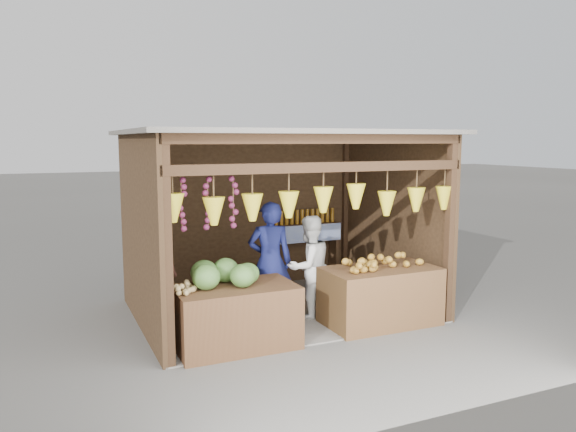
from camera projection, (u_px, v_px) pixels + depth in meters
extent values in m
plane|color=#514F49|center=(279.00, 310.00, 8.37)|extent=(80.00, 80.00, 0.00)
cube|color=slate|center=(279.00, 310.00, 8.37)|extent=(4.00, 3.00, 0.02)
cube|color=black|center=(244.00, 213.00, 9.56)|extent=(4.00, 0.06, 2.60)
cube|color=black|center=(139.00, 234.00, 7.39)|extent=(0.06, 3.00, 2.60)
cube|color=black|center=(393.00, 217.00, 9.00)|extent=(0.06, 3.00, 2.60)
cube|color=#605B54|center=(278.00, 133.00, 8.02)|extent=(4.30, 3.30, 0.06)
cube|color=black|center=(167.00, 253.00, 6.11)|extent=(0.11, 0.11, 2.60)
cube|color=black|center=(450.00, 230.00, 7.68)|extent=(0.11, 0.11, 2.60)
cube|color=black|center=(128.00, 219.00, 8.72)|extent=(0.11, 0.11, 2.60)
cube|color=black|center=(345.00, 207.00, 10.28)|extent=(0.11, 0.11, 2.60)
cube|color=black|center=(325.00, 167.00, 6.77)|extent=(4.00, 0.12, 0.12)
cube|color=black|center=(325.00, 139.00, 6.73)|extent=(4.00, 0.12, 0.12)
cube|color=#382314|center=(305.00, 225.00, 9.83)|extent=(1.25, 0.30, 0.05)
cube|color=#382314|center=(274.00, 257.00, 9.67)|extent=(0.05, 0.28, 1.05)
cube|color=#382314|center=(334.00, 252.00, 10.14)|extent=(0.05, 0.28, 1.05)
cube|color=blue|center=(309.00, 234.00, 9.71)|extent=(1.25, 0.02, 0.30)
cube|color=#462917|center=(235.00, 317.00, 6.85)|extent=(1.47, 0.85, 0.77)
cube|color=#4E341A|center=(380.00, 296.00, 7.72)|extent=(1.55, 0.85, 0.79)
cube|color=black|center=(156.00, 313.00, 7.81)|extent=(0.28, 0.28, 0.27)
imported|color=#151A4E|center=(270.00, 261.00, 7.83)|extent=(0.71, 0.58, 1.69)
imported|color=white|center=(309.00, 267.00, 7.99)|extent=(0.82, 0.70, 1.47)
imported|color=brown|center=(155.00, 263.00, 7.71)|extent=(0.68, 0.59, 1.17)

